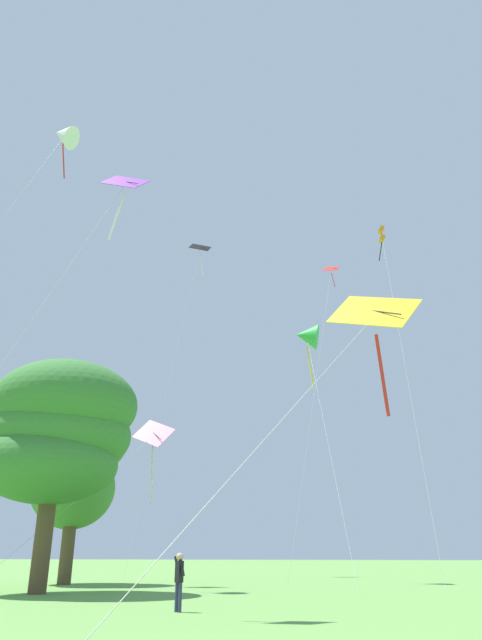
% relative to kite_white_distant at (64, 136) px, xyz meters
% --- Properties ---
extents(kite_white_distant, '(2.63, 12.47, 27.56)m').
position_rel_kite_white_distant_xyz_m(kite_white_distant, '(0.00, 0.00, 0.00)').
color(kite_white_distant, white).
rests_on(kite_white_distant, ground_plane).
extents(kite_purple_streamer, '(4.16, 5.30, 14.30)m').
position_rel_kite_white_distant_xyz_m(kite_purple_streamer, '(10.29, -10.85, -13.58)').
color(kite_purple_streamer, purple).
rests_on(kite_purple_streamer, ground_plane).
extents(kite_red_high, '(3.39, 9.13, 23.70)m').
position_rel_kite_white_distant_xyz_m(kite_red_high, '(14.83, 16.17, -5.15)').
color(kite_red_high, red).
rests_on(kite_red_high, ground_plane).
extents(kite_pink_low, '(4.82, 9.82, 8.76)m').
position_rel_kite_white_distant_xyz_m(kite_pink_low, '(5.60, 4.00, -19.57)').
color(kite_pink_low, pink).
rests_on(kite_pink_low, ground_plane).
extents(kite_black_large, '(2.04, 10.32, 29.71)m').
position_rel_kite_white_distant_xyz_m(kite_black_large, '(2.34, 19.96, 0.98)').
color(kite_black_large, black).
rests_on(kite_black_large, ground_plane).
extents(kite_yellow_diamond, '(4.29, 7.48, 7.02)m').
position_rel_kite_white_distant_xyz_m(kite_yellow_diamond, '(18.54, -14.49, -20.59)').
color(kite_yellow_diamond, yellow).
rests_on(kite_yellow_diamond, ground_plane).
extents(kite_orange_box, '(1.23, 10.70, 22.40)m').
position_rel_kite_white_distant_xyz_m(kite_orange_box, '(19.21, 9.45, -5.12)').
color(kite_orange_box, orange).
rests_on(kite_orange_box, ground_plane).
extents(kite_green_small, '(4.11, 12.11, 16.31)m').
position_rel_kite_white_distant_xyz_m(kite_green_small, '(13.61, 10.69, -11.24)').
color(kite_green_small, green).
rests_on(kite_green_small, ground_plane).
extents(person_far_back, '(0.46, 0.33, 1.55)m').
position_rel_kite_white_distant_xyz_m(person_far_back, '(12.38, -9.06, -25.61)').
color(person_far_back, '#2D3351').
rests_on(person_far_back, ground_plane).
extents(tree_left_oak, '(5.70, 5.76, 9.75)m').
position_rel_kite_white_distant_xyz_m(tree_left_oak, '(0.80, 4.49, -20.21)').
color(tree_left_oak, brown).
rests_on(tree_left_oak, ground_plane).
extents(tree_right_cluster, '(6.77, 6.63, 9.84)m').
position_rel_kite_white_distant_xyz_m(tree_right_cluster, '(4.11, -3.00, -19.93)').
color(tree_right_cluster, brown).
rests_on(tree_right_cluster, ground_plane).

